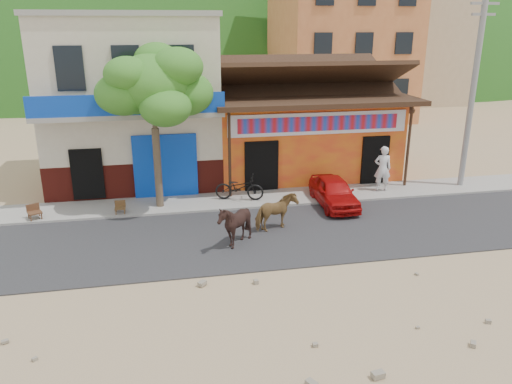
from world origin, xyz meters
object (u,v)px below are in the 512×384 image
(scooter, at_px, (239,187))
(cafe_chair_right, at_px, (120,202))
(cafe_chair_left, at_px, (34,206))
(red_car, at_px, (334,192))
(pedestrian, at_px, (383,168))
(tree, at_px, (155,128))
(cow_dark, at_px, (235,224))
(utility_pole, at_px, (473,91))
(cow_tan, at_px, (276,212))

(scooter, relative_size, cafe_chair_right, 2.33)
(cafe_chair_right, bearing_deg, cafe_chair_left, 179.24)
(red_car, distance_m, cafe_chair_right, 8.07)
(scooter, distance_m, pedestrian, 6.02)
(scooter, xyz_separation_m, cafe_chair_left, (-7.50, -0.63, -0.02))
(tree, height_order, red_car, tree)
(cow_dark, distance_m, red_car, 5.23)
(utility_pole, bearing_deg, cow_tan, -160.70)
(cow_dark, bearing_deg, red_car, 120.35)
(tree, relative_size, red_car, 1.83)
(cafe_chair_right, bearing_deg, pedestrian, 2.74)
(red_car, xyz_separation_m, cafe_chair_left, (-11.01, 0.50, 0.00))
(tree, bearing_deg, scooter, 2.43)
(cafe_chair_right, bearing_deg, red_car, -4.32)
(tree, height_order, cow_dark, tree)
(scooter, distance_m, cafe_chair_right, 4.59)
(cow_dark, distance_m, cafe_chair_right, 5.09)
(red_car, bearing_deg, tree, 172.55)
(red_car, distance_m, scooter, 3.69)
(utility_pole, distance_m, cow_tan, 10.08)
(utility_pole, bearing_deg, cafe_chair_left, -177.67)
(cow_dark, distance_m, pedestrian, 7.95)
(cow_tan, bearing_deg, utility_pole, -94.28)
(cow_tan, xyz_separation_m, red_car, (2.74, 1.93, -0.07))
(red_car, distance_m, cafe_chair_left, 11.02)
(pedestrian, bearing_deg, tree, 13.35)
(pedestrian, bearing_deg, cow_dark, 43.45)
(cow_tan, xyz_separation_m, pedestrian, (5.23, 3.07, 0.40))
(cow_tan, distance_m, pedestrian, 6.08)
(scooter, height_order, cafe_chair_right, scooter)
(cow_tan, height_order, pedestrian, pedestrian)
(cow_tan, distance_m, red_car, 3.35)
(cafe_chair_left, bearing_deg, cafe_chair_right, -24.76)
(pedestrian, bearing_deg, cafe_chair_right, 15.94)
(tree, height_order, cow_tan, tree)
(cow_dark, bearing_deg, utility_pole, 107.56)
(red_car, height_order, scooter, red_car)
(tree, bearing_deg, pedestrian, 0.91)
(cow_dark, bearing_deg, pedestrian, 117.04)
(tree, height_order, cafe_chair_right, tree)
(cow_tan, xyz_separation_m, scooter, (-0.77, 3.06, -0.04))
(cow_tan, height_order, scooter, cow_tan)
(tree, distance_m, cow_tan, 5.43)
(tree, xyz_separation_m, red_car, (6.61, -1.00, -2.52))
(red_car, bearing_deg, cow_dark, -144.52)
(pedestrian, height_order, cafe_chair_right, pedestrian)
(scooter, bearing_deg, cafe_chair_left, 111.65)
(red_car, relative_size, cafe_chair_right, 3.99)
(utility_pole, relative_size, pedestrian, 4.23)
(cow_tan, distance_m, cafe_chair_right, 5.84)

